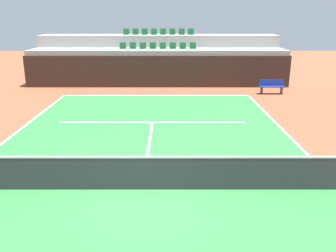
% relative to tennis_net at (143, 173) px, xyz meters
% --- Properties ---
extents(ground_plane, '(80.00, 80.00, 0.00)m').
position_rel_tennis_net_xyz_m(ground_plane, '(0.00, 0.00, -0.51)').
color(ground_plane, brown).
extents(court_surface, '(11.00, 24.00, 0.01)m').
position_rel_tennis_net_xyz_m(court_surface, '(0.00, 0.00, -0.50)').
color(court_surface, '#2D7238').
rests_on(court_surface, ground_plane).
extents(baseline_far, '(11.00, 0.10, 0.00)m').
position_rel_tennis_net_xyz_m(baseline_far, '(0.00, 11.95, -0.50)').
color(baseline_far, white).
rests_on(baseline_far, court_surface).
extents(service_line_far, '(8.26, 0.10, 0.00)m').
position_rel_tennis_net_xyz_m(service_line_far, '(0.00, 6.40, -0.50)').
color(service_line_far, white).
rests_on(service_line_far, court_surface).
extents(centre_service_line, '(0.10, 6.40, 0.00)m').
position_rel_tennis_net_xyz_m(centre_service_line, '(0.00, 3.20, -0.50)').
color(centre_service_line, white).
rests_on(centre_service_line, court_surface).
extents(back_wall, '(17.33, 0.30, 2.05)m').
position_rel_tennis_net_xyz_m(back_wall, '(0.00, 14.63, 0.52)').
color(back_wall, black).
rests_on(back_wall, ground_plane).
extents(stands_tier_lower, '(17.33, 2.40, 2.35)m').
position_rel_tennis_net_xyz_m(stands_tier_lower, '(0.00, 15.98, 0.67)').
color(stands_tier_lower, '#9E9E99').
rests_on(stands_tier_lower, ground_plane).
extents(stands_tier_upper, '(17.33, 2.40, 3.18)m').
position_rel_tennis_net_xyz_m(stands_tier_upper, '(0.00, 18.38, 1.08)').
color(stands_tier_upper, '#9E9E99').
rests_on(stands_tier_upper, ground_plane).
extents(seating_row_lower, '(5.23, 0.44, 0.44)m').
position_rel_tennis_net_xyz_m(seating_row_lower, '(-0.00, 16.07, 1.97)').
color(seating_row_lower, '#1E6633').
rests_on(seating_row_lower, stands_tier_lower).
extents(seating_row_upper, '(5.23, 0.44, 0.44)m').
position_rel_tennis_net_xyz_m(seating_row_upper, '(-0.00, 18.47, 2.80)').
color(seating_row_upper, '#1E6633').
rests_on(seating_row_upper, stands_tier_upper).
extents(tennis_net, '(11.08, 0.08, 1.07)m').
position_rel_tennis_net_xyz_m(tennis_net, '(0.00, 0.00, 0.00)').
color(tennis_net, black).
rests_on(tennis_net, court_surface).
extents(player_bench, '(1.50, 0.40, 0.85)m').
position_rel_tennis_net_xyz_m(player_bench, '(6.95, 12.50, -0.00)').
color(player_bench, navy).
rests_on(player_bench, ground_plane).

